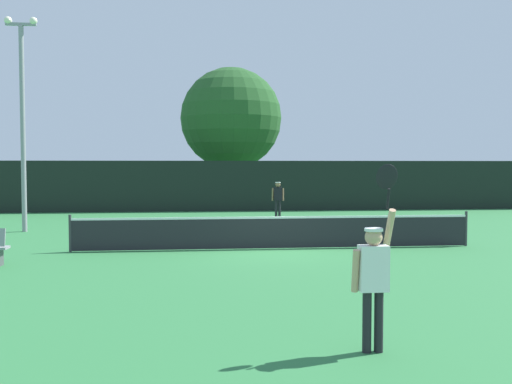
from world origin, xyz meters
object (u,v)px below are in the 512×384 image
(player_receiving, at_px, (278,196))
(light_pole, at_px, (22,110))
(tennis_ball, at_px, (251,243))
(large_tree, at_px, (231,119))
(parked_car_mid, at_px, (373,190))
(player_serving, at_px, (374,270))
(parked_car_near, at_px, (110,191))

(player_receiving, relative_size, light_pole, 0.21)
(player_receiving, bearing_deg, tennis_ball, 76.44)
(player_receiving, xyz_separation_m, large_tree, (-1.65, 8.93, 4.32))
(player_receiving, relative_size, parked_car_mid, 0.39)
(light_pole, relative_size, large_tree, 0.93)
(player_receiving, distance_m, parked_car_mid, 15.08)
(light_pole, bearing_deg, player_receiving, 22.75)
(large_tree, relative_size, parked_car_mid, 1.94)
(player_serving, bearing_deg, light_pole, 120.94)
(parked_car_near, bearing_deg, light_pole, -95.65)
(tennis_ball, relative_size, light_pole, 0.01)
(player_serving, relative_size, parked_car_mid, 0.57)
(player_serving, height_order, player_receiving, player_serving)
(tennis_ball, xyz_separation_m, large_tree, (0.41, 17.45, 5.33))
(large_tree, bearing_deg, tennis_ball, -91.33)
(player_serving, bearing_deg, tennis_ball, 93.62)
(player_receiving, xyz_separation_m, light_pole, (-10.16, -4.26, 3.48))
(player_serving, bearing_deg, large_tree, 90.51)
(tennis_ball, height_order, large_tree, large_tree)
(player_receiving, relative_size, tennis_ball, 24.98)
(player_receiving, height_order, large_tree, large_tree)
(player_receiving, height_order, tennis_ball, player_receiving)
(tennis_ball, distance_m, large_tree, 18.25)
(tennis_ball, relative_size, large_tree, 0.01)
(light_pole, distance_m, large_tree, 15.72)
(parked_car_mid, bearing_deg, light_pole, -143.97)
(tennis_ball, bearing_deg, player_serving, -86.38)
(large_tree, bearing_deg, parked_car_mid, 19.27)
(player_receiving, relative_size, parked_car_near, 0.39)
(parked_car_mid, bearing_deg, parked_car_near, 174.35)
(player_receiving, relative_size, large_tree, 0.20)
(parked_car_mid, bearing_deg, tennis_ball, -122.53)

